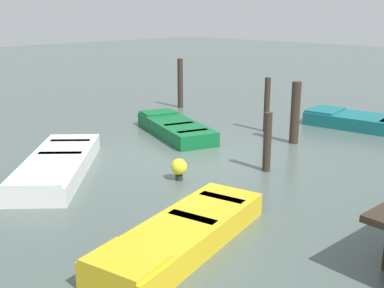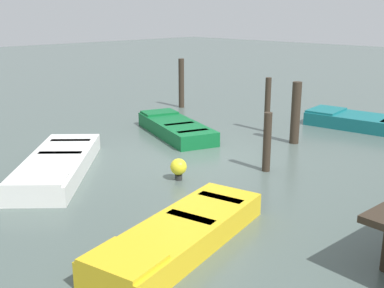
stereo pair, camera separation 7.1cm
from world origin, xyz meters
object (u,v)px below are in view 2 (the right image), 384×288
(rowboat_white, at_px, (57,165))
(marker_buoy, at_px, (179,167))
(mooring_piling_far_right, at_px, (181,83))
(mooring_piling_center, at_px, (267,142))
(rowboat_yellow, at_px, (180,234))
(rowboat_teal, at_px, (376,123))
(mooring_piling_near_right, at_px, (267,105))
(rowboat_green, at_px, (175,128))
(mooring_piling_far_left, at_px, (296,113))

(rowboat_white, distance_m, marker_buoy, 2.77)
(mooring_piling_far_right, relative_size, mooring_piling_center, 1.34)
(rowboat_white, distance_m, rowboat_yellow, 4.47)
(rowboat_yellow, height_order, mooring_piling_far_right, mooring_piling_far_right)
(rowboat_white, xyz_separation_m, mooring_piling_center, (-3.49, 3.20, 0.47))
(rowboat_white, height_order, mooring_piling_far_right, mooring_piling_far_right)
(rowboat_teal, distance_m, marker_buoy, 7.41)
(mooring_piling_near_right, bearing_deg, rowboat_yellow, 26.64)
(mooring_piling_far_right, relative_size, marker_buoy, 3.82)
(rowboat_green, bearing_deg, marker_buoy, 157.97)
(rowboat_white, relative_size, rowboat_teal, 0.86)
(mooring_piling_far_left, bearing_deg, rowboat_yellow, 18.49)
(mooring_piling_center, bearing_deg, mooring_piling_far_left, -160.48)
(rowboat_white, bearing_deg, rowboat_yellow, 38.28)
(mooring_piling_far_right, bearing_deg, mooring_piling_center, 60.98)
(mooring_piling_near_right, xyz_separation_m, mooring_piling_far_left, (0.52, 1.33, 0.03))
(rowboat_green, distance_m, rowboat_yellow, 6.93)
(mooring_piling_far_right, xyz_separation_m, mooring_piling_far_left, (1.26, 5.85, -0.06))
(mooring_piling_far_right, xyz_separation_m, marker_buoy, (5.56, 5.75, -0.63))
(rowboat_teal, bearing_deg, mooring_piling_near_right, 40.58)
(rowboat_white, relative_size, mooring_piling_far_left, 2.20)
(rowboat_teal, distance_m, mooring_piling_far_right, 7.04)
(rowboat_teal, height_order, mooring_piling_center, mooring_piling_center)
(rowboat_white, xyz_separation_m, rowboat_yellow, (0.40, 4.45, 0.00))
(rowboat_yellow, relative_size, mooring_piling_far_left, 2.15)
(rowboat_yellow, xyz_separation_m, marker_buoy, (-2.06, -2.23, 0.07))
(rowboat_yellow, bearing_deg, rowboat_teal, 174.74)
(rowboat_yellow, distance_m, mooring_piling_near_right, 7.73)
(marker_buoy, bearing_deg, rowboat_green, -131.87)
(rowboat_yellow, bearing_deg, mooring_piling_center, -174.69)
(mooring_piling_near_right, distance_m, mooring_piling_far_left, 1.43)
(marker_buoy, bearing_deg, mooring_piling_near_right, -165.77)
(marker_buoy, bearing_deg, mooring_piling_far_right, -134.08)
(rowboat_teal, height_order, rowboat_yellow, same)
(rowboat_yellow, bearing_deg, mooring_piling_far_left, -174.02)
(mooring_piling_center, xyz_separation_m, mooring_piling_near_right, (-3.00, -2.20, 0.14))
(rowboat_white, xyz_separation_m, rowboat_teal, (-9.00, 3.25, -0.00))
(mooring_piling_far_right, distance_m, mooring_piling_near_right, 4.58)
(rowboat_white, distance_m, rowboat_teal, 9.57)
(rowboat_teal, relative_size, mooring_piling_center, 3.17)
(rowboat_green, xyz_separation_m, rowboat_yellow, (4.66, 5.13, -0.00))
(marker_buoy, bearing_deg, rowboat_teal, 171.96)
(rowboat_white, height_order, mooring_piling_far_left, mooring_piling_far_left)
(rowboat_green, bearing_deg, mooring_piling_near_right, -106.96)
(mooring_piling_near_right, bearing_deg, rowboat_white, -8.71)
(mooring_piling_center, bearing_deg, rowboat_teal, 179.41)
(mooring_piling_far_right, xyz_separation_m, mooring_piling_near_right, (0.74, 4.52, -0.10))
(mooring_piling_center, bearing_deg, marker_buoy, -28.16)
(rowboat_teal, distance_m, rowboat_yellow, 9.47)
(mooring_piling_far_right, distance_m, marker_buoy, 8.02)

